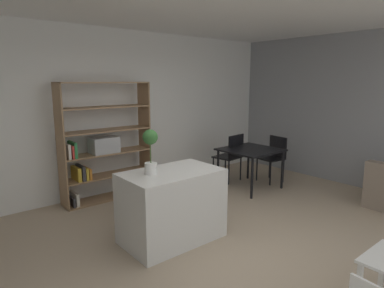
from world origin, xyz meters
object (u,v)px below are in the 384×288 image
open_bookshelf (101,146)px  dining_chair_window_side (274,154)px  kitchen_island (172,206)px  dining_chair_far (231,153)px  dining_table (250,153)px  potted_plant_on_island (150,148)px

open_bookshelf → dining_chair_window_side: 3.29m
kitchen_island → dining_chair_far: bearing=27.6°
dining_table → dining_chair_far: dining_chair_far is taller
dining_chair_window_side → open_bookshelf: bearing=-104.3°
dining_chair_window_side → potted_plant_on_island: bearing=-71.7°
potted_plant_on_island → dining_chair_far: 2.90m
dining_table → kitchen_island: bearing=-162.6°
dining_chair_far → dining_chair_window_side: 0.85m
kitchen_island → open_bookshelf: 1.95m
open_bookshelf → dining_chair_window_side: size_ratio=2.20×
dining_table → dining_chair_window_side: 0.71m
kitchen_island → dining_table: kitchen_island is taller
open_bookshelf → dining_table: (2.35, -1.17, -0.24)m
dining_table → dining_chair_window_side: bearing=-0.9°
dining_table → open_bookshelf: bearing=153.6°
open_bookshelf → dining_table: size_ratio=2.00×
potted_plant_on_island → dining_chair_window_side: size_ratio=0.60×
potted_plant_on_island → dining_table: bearing=14.6°
potted_plant_on_island → dining_chair_window_side: bearing=11.4°
dining_chair_window_side → dining_table: bearing=-84.0°
kitchen_island → potted_plant_on_island: potted_plant_on_island is taller
dining_table → dining_chair_far: size_ratio=1.03×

